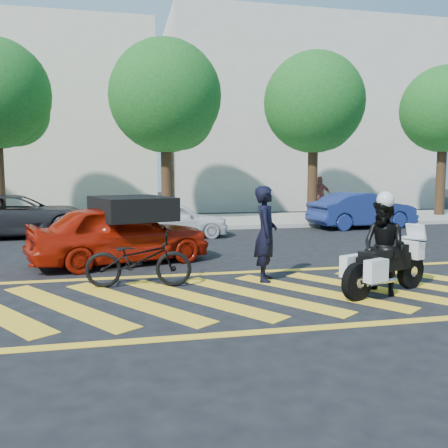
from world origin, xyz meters
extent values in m
plane|color=black|center=(0.00, 0.00, 0.00)|extent=(90.00, 90.00, 0.00)
cube|color=#9E998E|center=(0.00, 12.00, 0.07)|extent=(60.00, 5.00, 0.15)
cube|color=yellow|center=(-2.80, 0.00, 0.00)|extent=(2.43, 3.21, 0.01)
cube|color=yellow|center=(-1.70, 0.00, 0.00)|extent=(2.43, 3.21, 0.01)
cube|color=yellow|center=(-0.60, 0.00, 0.00)|extent=(2.43, 3.21, 0.01)
cube|color=yellow|center=(0.50, 0.00, 0.00)|extent=(2.43, 3.21, 0.01)
cube|color=yellow|center=(1.60, 0.00, 0.00)|extent=(2.43, 3.21, 0.01)
cube|color=yellow|center=(2.70, 0.00, 0.00)|extent=(2.43, 3.21, 0.01)
cube|color=yellow|center=(3.80, 0.00, 0.00)|extent=(2.43, 3.21, 0.01)
cube|color=yellow|center=(0.00, -1.90, 0.00)|extent=(12.00, 0.20, 0.01)
cube|color=yellow|center=(0.00, 1.90, 0.00)|extent=(12.00, 0.20, 0.01)
cube|color=beige|center=(-8.00, 21.00, 5.00)|extent=(16.00, 8.00, 10.00)
cube|color=beige|center=(9.00, 21.00, 5.50)|extent=(16.00, 8.00, 11.00)
sphere|color=#16561F|center=(-5.90, 12.30, 4.53)|extent=(2.73, 2.73, 2.73)
cylinder|color=black|center=(0.00, 12.00, 2.00)|extent=(0.44, 0.44, 4.00)
sphere|color=#16561F|center=(0.00, 12.00, 5.26)|extent=(4.60, 4.60, 4.60)
sphere|color=#16561F|center=(0.60, 12.30, 4.58)|extent=(2.99, 2.99, 2.99)
cylinder|color=black|center=(6.50, 12.00, 2.00)|extent=(0.44, 0.44, 4.00)
sphere|color=#16561F|center=(6.50, 12.00, 5.21)|extent=(4.40, 4.40, 4.40)
sphere|color=#16561F|center=(7.10, 12.30, 4.55)|extent=(2.86, 2.86, 2.86)
cylinder|color=black|center=(13.00, 12.00, 2.00)|extent=(0.44, 0.44, 4.00)
sphere|color=#16561F|center=(13.00, 12.00, 5.10)|extent=(4.00, 4.00, 4.00)
imported|color=black|center=(0.94, 1.03, 0.95)|extent=(0.65, 0.80, 1.90)
imported|color=black|center=(-1.56, 1.06, 0.52)|extent=(2.07, 0.94, 1.05)
cylinder|color=black|center=(2.02, -0.71, 0.32)|extent=(0.65, 0.38, 0.65)
cylinder|color=silver|center=(2.02, -0.71, 0.32)|extent=(0.24, 0.22, 0.20)
cylinder|color=black|center=(3.42, -0.11, 0.32)|extent=(0.65, 0.38, 0.65)
cylinder|color=silver|center=(3.42, -0.11, 0.32)|extent=(0.24, 0.22, 0.20)
cube|color=black|center=(2.67, -0.43, 0.57)|extent=(1.23, 0.71, 0.29)
cube|color=black|center=(2.95, -0.31, 0.77)|extent=(0.52, 0.44, 0.22)
cube|color=black|center=(2.45, -0.52, 0.75)|extent=(0.63, 0.52, 0.12)
cube|color=silver|center=(3.42, -0.11, 0.77)|extent=(0.36, 0.46, 0.39)
cube|color=silver|center=(2.06, -0.41, 0.54)|extent=(0.48, 0.34, 0.37)
cube|color=silver|center=(2.26, -0.88, 0.54)|extent=(0.48, 0.34, 0.37)
imported|color=black|center=(2.67, -0.41, 0.85)|extent=(0.91, 1.01, 1.69)
imported|color=#A71807|center=(-1.89, 3.50, 0.72)|extent=(4.53, 2.89, 1.44)
imported|color=black|center=(-5.24, 9.04, 0.71)|extent=(5.33, 2.88, 1.42)
imported|color=silver|center=(-0.10, 7.80, 0.59)|extent=(3.52, 1.50, 1.19)
imported|color=navy|center=(7.32, 8.95, 0.69)|extent=(4.38, 2.02, 1.39)
imported|color=brown|center=(7.46, 13.33, 1.06)|extent=(1.14, 0.68, 1.82)
camera|label=1|loc=(-1.84, -7.90, 2.17)|focal=38.00mm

